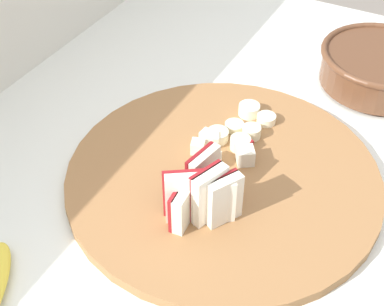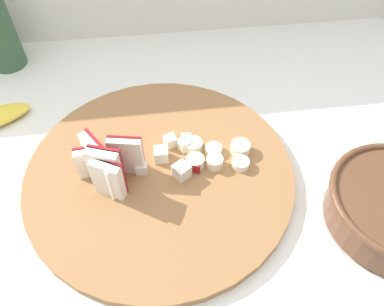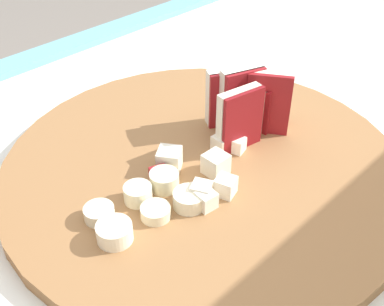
{
  "view_description": "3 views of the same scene",
  "coord_description": "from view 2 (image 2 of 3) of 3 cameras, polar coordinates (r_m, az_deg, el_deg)",
  "views": [
    {
      "loc": [
        -0.33,
        -0.21,
        1.42
      ],
      "look_at": [
        0.1,
        0.02,
        0.98
      ],
      "focal_mm": 52.19,
      "sensor_mm": 36.0,
      "label": 1
    },
    {
      "loc": [
        0.13,
        -0.35,
        1.37
      ],
      "look_at": [
        0.17,
        -0.01,
        0.97
      ],
      "focal_mm": 35.23,
      "sensor_mm": 36.0,
      "label": 2
    },
    {
      "loc": [
        0.39,
        0.24,
        1.23
      ],
      "look_at": [
        0.14,
        -0.01,
        0.96
      ],
      "focal_mm": 45.57,
      "sensor_mm": 36.0,
      "label": 3
    }
  ],
  "objects": [
    {
      "name": "apple_dice_pile",
      "position": [
        0.55,
        -3.12,
        -0.44
      ],
      "size": [
        0.11,
        0.09,
        0.02
      ],
      "color": "#EFE5CC",
      "rests_on": "cutting_board"
    },
    {
      "name": "tile_backsplash",
      "position": [
        1.04,
        -12.18,
        3.74
      ],
      "size": [
        2.4,
        0.04,
        1.28
      ],
      "primitive_type": "cube",
      "color": "silver",
      "rests_on": "ground"
    },
    {
      "name": "banana_slice_rows",
      "position": [
        0.55,
        3.6,
        -0.19
      ],
      "size": [
        0.1,
        0.07,
        0.02
      ],
      "color": "beige",
      "rests_on": "cutting_board"
    },
    {
      "name": "apple_wedge_fan",
      "position": [
        0.52,
        -12.97,
        -1.93
      ],
      "size": [
        0.09,
        0.08,
        0.07
      ],
      "color": "maroon",
      "rests_on": "cutting_board"
    },
    {
      "name": "tiled_countertop",
      "position": [
        0.98,
        -10.68,
        -20.03
      ],
      "size": [
        1.29,
        0.73,
        0.94
      ],
      "color": "silver",
      "rests_on": "ground"
    },
    {
      "name": "cutting_board",
      "position": [
        0.55,
        -4.89,
        -2.93
      ],
      "size": [
        0.39,
        0.39,
        0.01
      ],
      "primitive_type": "cylinder",
      "color": "olive",
      "rests_on": "tiled_countertop"
    }
  ]
}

